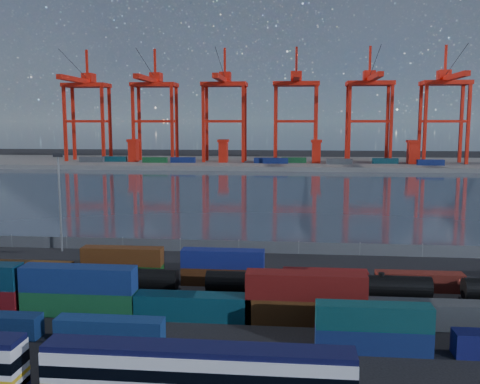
{
  "coord_description": "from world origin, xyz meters",
  "views": [
    {
      "loc": [
        8.83,
        -59.2,
        21.88
      ],
      "look_at": [
        0.0,
        30.0,
        10.0
      ],
      "focal_mm": 40.0,
      "sensor_mm": 36.0,
      "label": 1
    }
  ],
  "objects": [
    {
      "name": "yard_light_mast",
      "position": [
        -30.0,
        26.0,
        9.3
      ],
      "size": [
        1.6,
        0.4,
        16.6
      ],
      "color": "slate",
      "rests_on": "ground"
    },
    {
      "name": "container_row_mid",
      "position": [
        4.56,
        -2.73,
        2.22
      ],
      "size": [
        128.45,
        2.65,
        5.64
      ],
      "color": "navy",
      "rests_on": "ground"
    },
    {
      "name": "tanker_string",
      "position": [
        -3.57,
        4.76,
        1.88
      ],
      "size": [
        89.72,
        2.63,
        3.76
      ],
      "color": "black",
      "rests_on": "ground"
    },
    {
      "name": "straddle_carriers",
      "position": [
        -2.5,
        200.0,
        7.82
      ],
      "size": [
        140.0,
        7.0,
        11.1
      ],
      "color": "red",
      "rests_on": "far_quay"
    },
    {
      "name": "far_quay",
      "position": [
        0.0,
        210.0,
        1.0
      ],
      "size": [
        700.0,
        70.0,
        2.0
      ],
      "primitive_type": "cube",
      "color": "#514F4C",
      "rests_on": "ground"
    },
    {
      "name": "waterfront_fence",
      "position": [
        -0.0,
        28.0,
        1.0
      ],
      "size": [
        160.12,
        0.12,
        2.2
      ],
      "color": "#595B5E",
      "rests_on": "ground"
    },
    {
      "name": "ground",
      "position": [
        0.0,
        0.0,
        0.0
      ],
      "size": [
        700.0,
        700.0,
        0.0
      ],
      "primitive_type": "plane",
      "color": "black",
      "rests_on": "ground"
    },
    {
      "name": "distant_mountains",
      "position": [
        63.02,
        1600.0,
        220.29
      ],
      "size": [
        2470.0,
        1100.0,
        520.0
      ],
      "color": "#1E2630",
      "rests_on": "ground"
    },
    {
      "name": "harbor_water",
      "position": [
        0.0,
        105.0,
        0.01
      ],
      "size": [
        700.0,
        700.0,
        0.0
      ],
      "primitive_type": "plane",
      "color": "#333D4A",
      "rests_on": "ground"
    },
    {
      "name": "quay_containers",
      "position": [
        -11.0,
        195.46,
        3.3
      ],
      "size": [
        172.58,
        10.99,
        2.6
      ],
      "color": "navy",
      "rests_on": "far_quay"
    },
    {
      "name": "container_row_north",
      "position": [
        9.05,
        10.11,
        1.85
      ],
      "size": [
        140.71,
        2.26,
        4.82
      ],
      "color": "navy",
      "rests_on": "ground"
    },
    {
      "name": "gantry_cranes",
      "position": [
        -7.5,
        203.47,
        35.28
      ],
      "size": [
        197.13,
        42.5,
        57.55
      ],
      "color": "red",
      "rests_on": "ground"
    }
  ]
}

